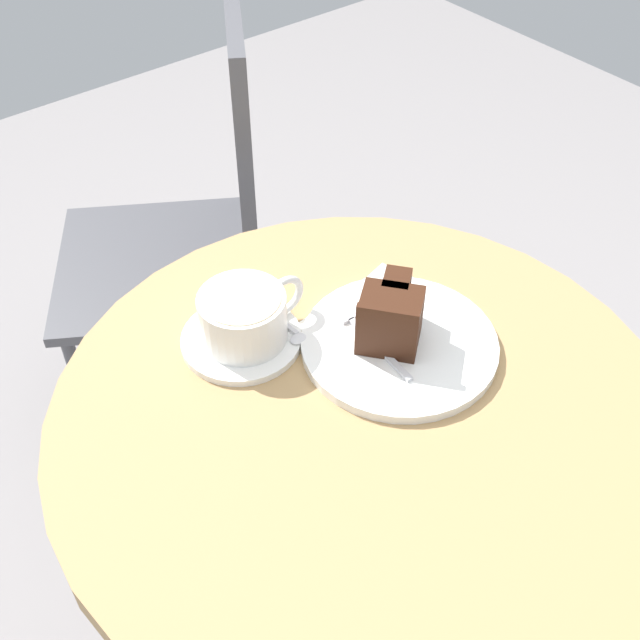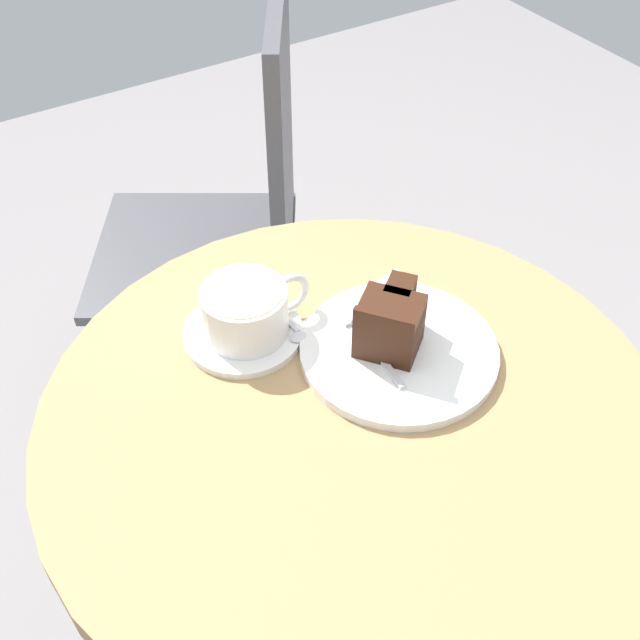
% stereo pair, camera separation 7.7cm
% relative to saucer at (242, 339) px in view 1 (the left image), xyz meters
% --- Properties ---
extents(cafe_table, '(0.68, 0.68, 0.74)m').
position_rel_saucer_xyz_m(cafe_table, '(0.05, -0.16, -0.14)').
color(cafe_table, '#A37F51').
rests_on(cafe_table, ground).
extents(saucer, '(0.14, 0.14, 0.01)m').
position_rel_saucer_xyz_m(saucer, '(0.00, 0.00, 0.00)').
color(saucer, white).
rests_on(saucer, cafe_table).
extents(coffee_cup, '(0.14, 0.10, 0.06)m').
position_rel_saucer_xyz_m(coffee_cup, '(0.01, -0.00, 0.04)').
color(coffee_cup, white).
rests_on(coffee_cup, saucer).
extents(teaspoon, '(0.02, 0.10, 0.00)m').
position_rel_saucer_xyz_m(teaspoon, '(0.05, -0.02, 0.01)').
color(teaspoon, silver).
rests_on(teaspoon, saucer).
extents(cake_plate, '(0.23, 0.23, 0.01)m').
position_rel_saucer_xyz_m(cake_plate, '(0.14, -0.12, 0.00)').
color(cake_plate, white).
rests_on(cake_plate, cafe_table).
extents(cake_slice, '(0.10, 0.09, 0.07)m').
position_rel_saucer_xyz_m(cake_slice, '(0.13, -0.11, 0.04)').
color(cake_slice, '#422619').
rests_on(cake_slice, cake_plate).
extents(fork, '(0.03, 0.15, 0.00)m').
position_rel_saucer_xyz_m(fork, '(0.11, -0.08, 0.01)').
color(fork, silver).
rests_on(fork, cake_plate).
extents(napkin, '(0.19, 0.17, 0.00)m').
position_rel_saucer_xyz_m(napkin, '(0.16, -0.08, -0.00)').
color(napkin, silver).
rests_on(napkin, cafe_table).
extents(cafe_chair, '(0.52, 0.52, 0.92)m').
position_rel_saucer_xyz_m(cafe_chair, '(0.23, 0.49, -0.21)').
color(cafe_chair, '#4C4C51').
rests_on(cafe_chair, ground).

